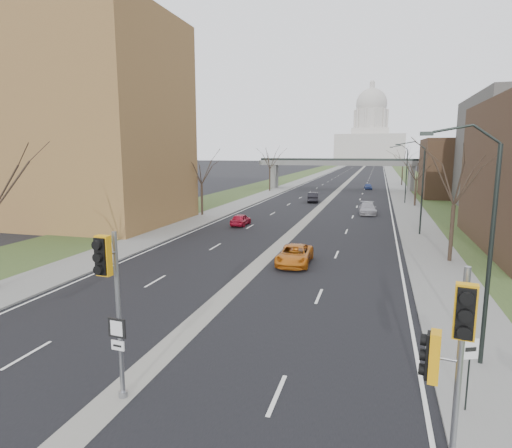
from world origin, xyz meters
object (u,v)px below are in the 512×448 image
at_px(car_right_near, 295,255).
at_px(car_right_far, 368,186).
at_px(car_left_far, 313,197).
at_px(speed_limit_sign, 469,361).
at_px(car_right_mid, 368,208).
at_px(car_left_near, 241,220).
at_px(signal_pole_right, 451,350).
at_px(signal_pole_median, 110,287).

height_order(car_right_near, car_right_far, car_right_near).
height_order(car_left_far, car_right_near, car_left_far).
xyz_separation_m(speed_limit_sign, car_left_far, (-12.71, 53.65, -0.93)).
distance_m(car_right_near, car_right_mid, 26.87).
bearing_deg(car_left_near, car_right_far, -104.29).
xyz_separation_m(car_left_near, car_right_far, (11.93, 49.76, -0.02)).
bearing_deg(car_right_near, car_left_far, 94.64).
relative_size(car_left_far, car_right_near, 0.96).
bearing_deg(speed_limit_sign, car_left_near, 94.86).
distance_m(car_left_near, car_right_mid, 17.83).
xyz_separation_m(signal_pole_right, car_right_near, (-7.17, 19.27, -2.88)).
bearing_deg(signal_pole_right, car_left_near, 124.18).
distance_m(car_left_near, car_right_far, 51.17).
bearing_deg(car_left_near, signal_pole_right, 114.47).
bearing_deg(car_left_near, car_right_mid, -136.95).
distance_m(speed_limit_sign, car_right_near, 17.87).
relative_size(speed_limit_sign, car_right_mid, 0.45).
height_order(signal_pole_median, car_right_mid, signal_pole_median).
relative_size(car_left_far, car_right_mid, 0.91).
relative_size(car_right_near, car_right_mid, 0.95).
bearing_deg(car_left_near, car_left_far, -100.91).
bearing_deg(car_left_far, signal_pole_right, 93.69).
height_order(speed_limit_sign, car_left_near, speed_limit_sign).
bearing_deg(car_left_near, car_right_near, 120.50).
bearing_deg(signal_pole_right, car_right_mid, 102.57).
height_order(speed_limit_sign, car_right_mid, speed_limit_sign).
distance_m(speed_limit_sign, car_right_far, 79.88).
xyz_separation_m(car_left_near, car_left_far, (4.22, 23.70, 0.12)).
relative_size(speed_limit_sign, car_right_far, 0.63).
relative_size(signal_pole_right, speed_limit_sign, 2.36).
height_order(signal_pole_right, car_right_mid, signal_pole_right).
bearing_deg(signal_pole_median, speed_limit_sign, 17.09).
distance_m(car_left_near, car_left_far, 24.07).
xyz_separation_m(signal_pole_median, car_right_near, (2.19, 18.19, -3.14)).
distance_m(car_left_near, car_right_near, 16.59).
bearing_deg(car_left_near, speed_limit_sign, 118.67).
xyz_separation_m(car_right_mid, car_right_far, (-0.93, 37.41, -0.11)).
relative_size(car_left_near, car_left_far, 0.81).
height_order(signal_pole_right, speed_limit_sign, signal_pole_right).
distance_m(signal_pole_right, car_left_near, 37.10).
bearing_deg(car_right_mid, car_right_far, 87.42).
distance_m(signal_pole_median, car_right_near, 18.59).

